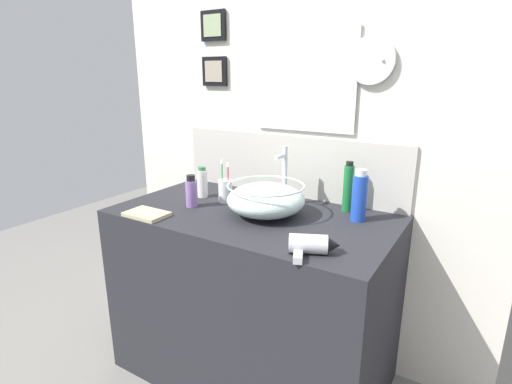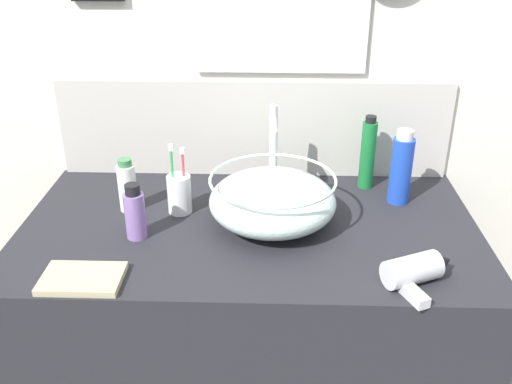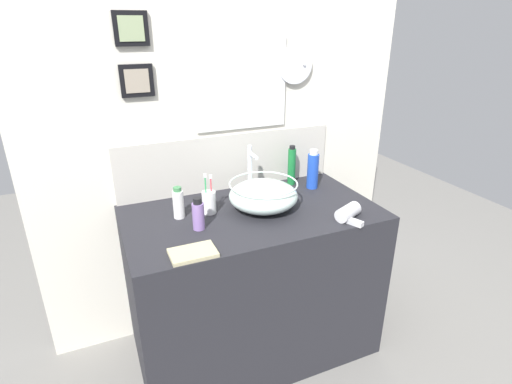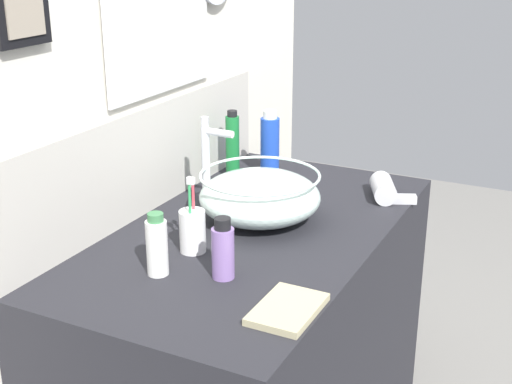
% 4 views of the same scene
% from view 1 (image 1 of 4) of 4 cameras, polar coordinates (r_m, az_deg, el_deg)
% --- Properties ---
extents(ground_plane, '(6.00, 6.00, 0.00)m').
position_cam_1_polar(ground_plane, '(2.18, -0.46, -23.98)').
color(ground_plane, gray).
extents(vanity_counter, '(1.23, 0.68, 0.83)m').
position_cam_1_polar(vanity_counter, '(1.94, -0.48, -14.63)').
color(vanity_counter, '#232328').
rests_on(vanity_counter, ground).
extents(back_panel, '(2.04, 0.10, 2.31)m').
position_cam_1_polar(back_panel, '(2.00, 5.14, 8.96)').
color(back_panel, silver).
rests_on(back_panel, ground).
extents(glass_bowl_sink, '(0.34, 0.34, 0.14)m').
position_cam_1_polar(glass_bowl_sink, '(1.72, 1.41, -1.04)').
color(glass_bowl_sink, silver).
rests_on(glass_bowl_sink, vanity_counter).
extents(faucet, '(0.02, 0.10, 0.28)m').
position_cam_1_polar(faucet, '(1.83, 4.00, 2.76)').
color(faucet, silver).
rests_on(faucet, vanity_counter).
extents(hair_drier, '(0.18, 0.18, 0.07)m').
position_cam_1_polar(hair_drier, '(1.38, 8.00, -7.51)').
color(hair_drier, silver).
rests_on(hair_drier, vanity_counter).
extents(toothbrush_cup, '(0.07, 0.07, 0.20)m').
position_cam_1_polar(toothbrush_cup, '(1.90, -4.39, 0.22)').
color(toothbrush_cup, white).
rests_on(toothbrush_cup, vanity_counter).
extents(lotion_bottle, '(0.05, 0.05, 0.15)m').
position_cam_1_polar(lotion_bottle, '(1.85, -9.22, -0.02)').
color(lotion_bottle, '#8C6BB2').
rests_on(lotion_bottle, vanity_counter).
extents(soap_dispenser, '(0.04, 0.04, 0.23)m').
position_cam_1_polar(soap_dispenser, '(1.80, 13.03, 0.62)').
color(soap_dispenser, '#197233').
rests_on(soap_dispenser, vanity_counter).
extents(spray_bottle, '(0.06, 0.06, 0.22)m').
position_cam_1_polar(spray_bottle, '(1.70, 14.55, -0.66)').
color(spray_bottle, blue).
rests_on(spray_bottle, vanity_counter).
extents(shampoo_bottle, '(0.05, 0.05, 0.15)m').
position_cam_1_polar(shampoo_bottle, '(1.99, -7.67, 1.32)').
color(shampoo_bottle, white).
rests_on(shampoo_bottle, vanity_counter).
extents(hand_towel, '(0.18, 0.12, 0.02)m').
position_cam_1_polar(hand_towel, '(1.79, -15.34, -3.06)').
color(hand_towel, tan).
rests_on(hand_towel, vanity_counter).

